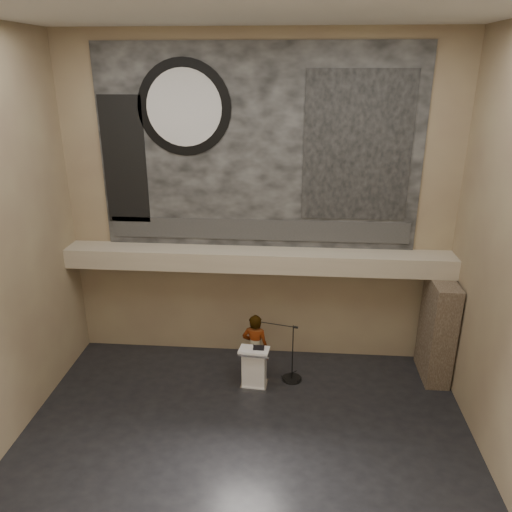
{
  "coord_description": "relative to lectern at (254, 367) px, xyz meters",
  "views": [
    {
      "loc": [
        0.93,
        -8.4,
        7.64
      ],
      "look_at": [
        0.0,
        3.2,
        3.2
      ],
      "focal_mm": 35.0,
      "sensor_mm": 36.0,
      "label": 1
    }
  ],
  "objects": [
    {
      "name": "wall_back",
      "position": [
        -0.03,
        1.73,
        3.7
      ],
      "size": [
        10.0,
        0.02,
        8.5
      ],
      "primitive_type": "cube",
      "color": "#78614C",
      "rests_on": "floor"
    },
    {
      "name": "sprinkler_left",
      "position": [
        -1.63,
        1.28,
        2.12
      ],
      "size": [
        0.04,
        0.04,
        0.06
      ],
      "primitive_type": "cylinder",
      "color": "#B2893D",
      "rests_on": "soffit"
    },
    {
      "name": "wall_front",
      "position": [
        -0.03,
        -6.27,
        3.7
      ],
      "size": [
        10.0,
        0.02,
        8.5
      ],
      "primitive_type": "cube",
      "color": "#78614C",
      "rests_on": "floor"
    },
    {
      "name": "banner_clock_face",
      "position": [
        -1.83,
        1.64,
        6.15
      ],
      "size": [
        1.84,
        0.02,
        1.84
      ],
      "primitive_type": "cylinder",
      "rotation": [
        1.57,
        0.0,
        0.0
      ],
      "color": "silver",
      "rests_on": "banner"
    },
    {
      "name": "mic_stand",
      "position": [
        0.92,
        0.38,
        -0.32
      ],
      "size": [
        1.38,
        0.53,
        1.58
      ],
      "rotation": [
        0.0,
        0.0,
        -0.23
      ],
      "color": "black",
      "rests_on": "floor"
    },
    {
      "name": "binder",
      "position": [
        0.11,
        0.01,
        0.56
      ],
      "size": [
        0.27,
        0.22,
        0.04
      ],
      "primitive_type": "cube",
      "rotation": [
        0.0,
        0.0,
        -0.0
      ],
      "color": "black",
      "rests_on": "lectern"
    },
    {
      "name": "speaker_person",
      "position": [
        -0.01,
        0.35,
        0.37
      ],
      "size": [
        0.73,
        0.54,
        1.84
      ],
      "primitive_type": "imported",
      "rotation": [
        0.0,
        0.0,
        2.99
      ],
      "color": "silver",
      "rests_on": "floor"
    },
    {
      "name": "papers",
      "position": [
        -0.17,
        -0.04,
        0.55
      ],
      "size": [
        0.34,
        0.39,
        0.0
      ],
      "primitive_type": "cube",
      "rotation": [
        0.0,
        0.0,
        -0.4
      ],
      "color": "silver",
      "rests_on": "lectern"
    },
    {
      "name": "banner",
      "position": [
        -0.03,
        1.7,
        5.15
      ],
      "size": [
        8.0,
        0.05,
        5.0
      ],
      "primitive_type": "cube",
      "color": "black",
      "rests_on": "wall_back"
    },
    {
      "name": "ceiling",
      "position": [
        -0.03,
        -2.27,
        7.95
      ],
      "size": [
        10.0,
        10.0,
        0.0
      ],
      "primitive_type": "plane",
      "color": "silver",
      "rests_on": "wall_back"
    },
    {
      "name": "banner_brick_print",
      "position": [
        -3.43,
        1.66,
        4.85
      ],
      "size": [
        1.1,
        0.02,
        3.2
      ],
      "primitive_type": "cube",
      "color": "black",
      "rests_on": "banner"
    },
    {
      "name": "stone_pier",
      "position": [
        4.62,
        0.88,
        0.8
      ],
      "size": [
        0.6,
        1.4,
        2.7
      ],
      "primitive_type": "cube",
      "color": "#413328",
      "rests_on": "floor"
    },
    {
      "name": "banner_clock_rim",
      "position": [
        -1.83,
        1.66,
        6.15
      ],
      "size": [
        2.3,
        0.02,
        2.3
      ],
      "primitive_type": "cylinder",
      "rotation": [
        1.57,
        0.0,
        0.0
      ],
      "color": "black",
      "rests_on": "banner"
    },
    {
      "name": "sprinkler_right",
      "position": [
        1.87,
        1.28,
        2.12
      ],
      "size": [
        0.04,
        0.04,
        0.06
      ],
      "primitive_type": "cylinder",
      "color": "#B2893D",
      "rests_on": "soffit"
    },
    {
      "name": "banner_building_print",
      "position": [
        2.37,
        1.66,
        5.25
      ],
      "size": [
        2.6,
        0.02,
        3.6
      ],
      "primitive_type": "cube",
      "color": "black",
      "rests_on": "banner"
    },
    {
      "name": "floor",
      "position": [
        -0.03,
        -2.27,
        -0.55
      ],
      "size": [
        10.0,
        10.0,
        0.0
      ],
      "primitive_type": "plane",
      "color": "black",
      "rests_on": "ground"
    },
    {
      "name": "soffit",
      "position": [
        -0.03,
        1.33,
        2.4
      ],
      "size": [
        10.0,
        0.8,
        0.5
      ],
      "primitive_type": "cube",
      "color": "tan",
      "rests_on": "wall_back"
    },
    {
      "name": "lectern",
      "position": [
        0.0,
        0.0,
        0.0
      ],
      "size": [
        0.78,
        0.59,
        1.14
      ],
      "rotation": [
        0.0,
        0.0,
        -0.09
      ],
      "color": "silver",
      "rests_on": "floor"
    },
    {
      "name": "banner_text_strip",
      "position": [
        -0.03,
        1.66,
        3.1
      ],
      "size": [
        7.76,
        0.02,
        0.55
      ],
      "primitive_type": "cube",
      "color": "#2A2A2A",
      "rests_on": "banner"
    }
  ]
}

